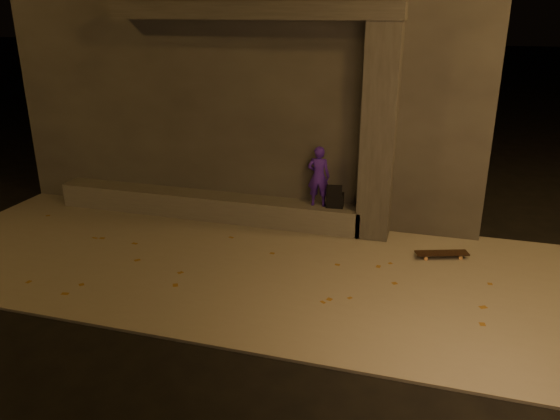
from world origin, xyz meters
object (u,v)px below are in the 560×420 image
(column, at_px, (379,135))
(skateboard, at_px, (442,253))
(skateboarder, at_px, (319,176))
(backpack, at_px, (335,199))

(column, bearing_deg, skateboard, -28.56)
(skateboarder, relative_size, backpack, 2.51)
(skateboarder, bearing_deg, skateboard, 160.27)
(skateboarder, bearing_deg, backpack, 176.73)
(column, relative_size, backpack, 8.32)
(column, height_order, skateboarder, column)
(backpack, bearing_deg, column, -5.03)
(skateboarder, distance_m, skateboard, 2.47)
(backpack, bearing_deg, skateboard, -23.98)
(backpack, bearing_deg, skateboarder, 174.97)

